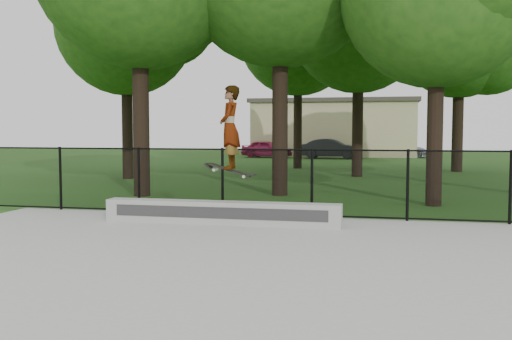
% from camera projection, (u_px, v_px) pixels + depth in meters
% --- Properties ---
extents(ground, '(100.00, 100.00, 0.00)m').
position_uv_depth(ground, '(252.00, 299.00, 6.59)').
color(ground, '#275217').
rests_on(ground, ground).
extents(concrete_slab, '(14.00, 12.00, 0.06)m').
position_uv_depth(concrete_slab, '(252.00, 297.00, 6.58)').
color(concrete_slab, '#A9A9A4').
rests_on(concrete_slab, ground).
extents(grind_ledge, '(4.84, 0.40, 0.46)m').
position_uv_depth(grind_ledge, '(221.00, 213.00, 11.51)').
color(grind_ledge, '#989893').
rests_on(grind_ledge, concrete_slab).
extents(car_a, '(3.83, 2.17, 1.24)m').
position_uv_depth(car_a, '(267.00, 149.00, 40.68)').
color(car_a, '#951B44').
rests_on(car_a, ground).
extents(car_b, '(3.85, 1.74, 1.36)m').
position_uv_depth(car_b, '(331.00, 149.00, 39.13)').
color(car_b, black).
rests_on(car_b, ground).
extents(car_c, '(3.89, 1.79, 1.22)m').
position_uv_depth(car_c, '(397.00, 149.00, 40.99)').
color(car_c, gray).
rests_on(car_c, ground).
extents(skater_airborne, '(0.81, 0.64, 1.83)m').
position_uv_depth(skater_airborne, '(230.00, 129.00, 11.10)').
color(skater_airborne, black).
rests_on(skater_airborne, ground).
extents(chainlink_fence, '(16.06, 0.06, 1.50)m').
position_uv_depth(chainlink_fence, '(312.00, 183.00, 12.28)').
color(chainlink_fence, black).
rests_on(chainlink_fence, concrete_slab).
extents(distant_building, '(12.40, 6.40, 4.30)m').
position_uv_depth(distant_building, '(335.00, 127.00, 43.90)').
color(distant_building, tan).
rests_on(distant_building, ground).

